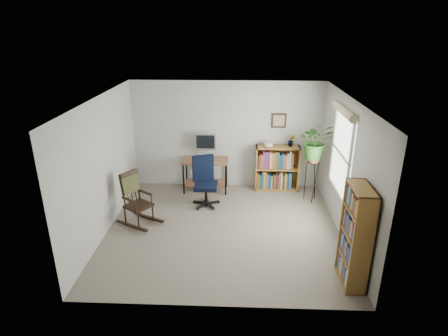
{
  "coord_description": "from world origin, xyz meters",
  "views": [
    {
      "loc": [
        0.27,
        -5.97,
        3.56
      ],
      "look_at": [
        0.0,
        0.4,
        1.05
      ],
      "focal_mm": 30.0,
      "sensor_mm": 36.0,
      "label": 1
    }
  ],
  "objects_px": {
    "desk": "(206,175)",
    "low_bookshelf": "(277,168)",
    "rocking_chair": "(138,199)",
    "tall_bookshelf": "(355,236)",
    "office_chair": "(206,182)"
  },
  "relations": [
    {
      "from": "office_chair",
      "to": "rocking_chair",
      "type": "xyz_separation_m",
      "value": [
        -1.19,
        -0.8,
        -0.01
      ]
    },
    {
      "from": "low_bookshelf",
      "to": "tall_bookshelf",
      "type": "bearing_deg",
      "value": -76.04
    },
    {
      "from": "rocking_chair",
      "to": "desk",
      "type": "bearing_deg",
      "value": -0.96
    },
    {
      "from": "rocking_chair",
      "to": "low_bookshelf",
      "type": "xyz_separation_m",
      "value": [
        2.7,
        1.67,
        -0.0
      ]
    },
    {
      "from": "office_chair",
      "to": "low_bookshelf",
      "type": "height_order",
      "value": "office_chair"
    },
    {
      "from": "desk",
      "to": "low_bookshelf",
      "type": "height_order",
      "value": "low_bookshelf"
    },
    {
      "from": "rocking_chair",
      "to": "tall_bookshelf",
      "type": "distance_m",
      "value": 3.83
    },
    {
      "from": "office_chair",
      "to": "low_bookshelf",
      "type": "bearing_deg",
      "value": 10.23
    },
    {
      "from": "low_bookshelf",
      "to": "rocking_chair",
      "type": "bearing_deg",
      "value": -148.24
    },
    {
      "from": "low_bookshelf",
      "to": "tall_bookshelf",
      "type": "xyz_separation_m",
      "value": [
        0.8,
        -3.2,
        0.24
      ]
    },
    {
      "from": "desk",
      "to": "rocking_chair",
      "type": "xyz_separation_m",
      "value": [
        -1.11,
        -1.55,
        0.15
      ]
    },
    {
      "from": "desk",
      "to": "office_chair",
      "type": "height_order",
      "value": "office_chair"
    },
    {
      "from": "desk",
      "to": "tall_bookshelf",
      "type": "height_order",
      "value": "tall_bookshelf"
    },
    {
      "from": "rocking_chair",
      "to": "tall_bookshelf",
      "type": "xyz_separation_m",
      "value": [
        3.5,
        -1.53,
        0.24
      ]
    },
    {
      "from": "rocking_chair",
      "to": "office_chair",
      "type": "bearing_deg",
      "value": -21.5
    }
  ]
}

